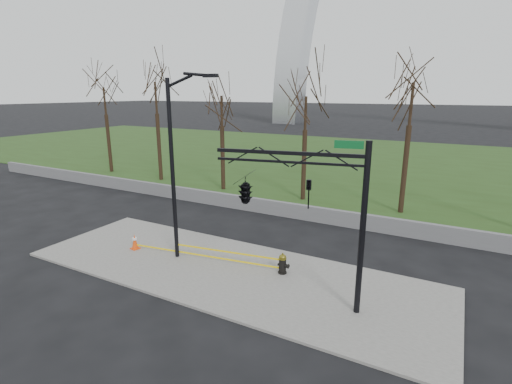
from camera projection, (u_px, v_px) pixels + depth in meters
The scene contains 10 objects.
ground at pixel (226, 271), 16.21m from camera, with size 500.00×500.00×0.00m, color black.
sidewalk at pixel (226, 270), 16.20m from camera, with size 18.00×6.00×0.10m, color slate.
grass_strip at pixel (374, 161), 41.71m from camera, with size 120.00×40.00×0.06m, color #274017.
guardrail at pixel (298, 211), 22.90m from camera, with size 60.00×0.30×0.90m, color #59595B.
tree_row at pixel (407, 144), 22.83m from camera, with size 56.67×4.00×8.82m.
fire_hydrant at pixel (283, 264), 15.74m from camera, with size 0.56×0.36×0.90m.
traffic_cone at pixel (135, 242), 18.23m from camera, with size 0.45×0.45×0.73m.
street_light at pixel (176, 158), 16.23m from camera, with size 2.39×0.47×8.21m.
traffic_signal_mast at pixel (267, 191), 12.95m from camera, with size 5.01×2.54×6.00m.
caution_tape at pixel (213, 254), 16.83m from camera, with size 7.32×1.07×0.45m.
Camera 1 is at (8.18, -12.41, 7.43)m, focal length 26.61 mm.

